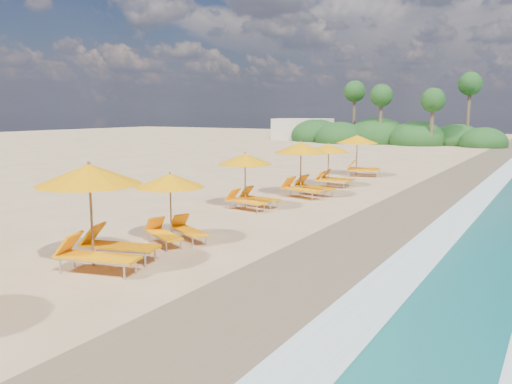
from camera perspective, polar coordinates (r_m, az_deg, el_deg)
ground at (r=17.01m, az=-0.00°, el=-3.99°), size 160.00×160.00×0.00m
wet_sand at (r=15.37m, az=12.89°, el=-5.64°), size 4.00×160.00×0.01m
surf_foam at (r=14.77m, az=22.93°, el=-6.66°), size 4.00×160.00×0.01m
station_2 at (r=13.07m, az=-17.29°, el=-1.76°), size 3.32×3.23×2.65m
station_3 at (r=15.09m, az=-9.32°, el=-1.26°), size 2.75×2.73×2.09m
station_4 at (r=20.13m, az=-0.84°, el=1.69°), size 2.57×2.42×2.24m
station_5 at (r=23.04m, az=5.43°, el=2.98°), size 3.06×2.94×2.52m
station_6 at (r=26.40m, az=8.47°, el=3.35°), size 2.46×2.29×2.23m
station_7 at (r=30.94m, az=11.60°, el=4.37°), size 3.16×3.09×2.49m
treeline at (r=62.54m, az=14.23°, el=6.22°), size 25.80×8.80×9.74m
beach_building at (r=69.32m, az=5.24°, el=7.05°), size 7.00×5.00×2.80m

